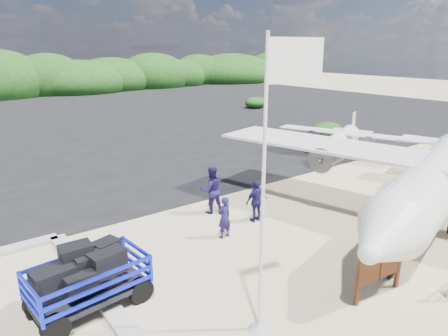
# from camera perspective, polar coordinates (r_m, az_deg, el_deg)

# --- Properties ---
(ground) EXTENTS (160.00, 160.00, 0.00)m
(ground) POSITION_cam_1_polar(r_m,az_deg,el_deg) (13.15, 3.15, -12.77)
(ground) COLOR beige
(asphalt_apron) EXTENTS (90.00, 50.00, 0.04)m
(asphalt_apron) POSITION_cam_1_polar(r_m,az_deg,el_deg) (39.98, -25.54, 5.85)
(asphalt_apron) COLOR #B2B2B2
(asphalt_apron) RESTS_ON ground
(baggage_cart) EXTENTS (3.29, 2.10, 1.56)m
(baggage_cart) POSITION_cam_1_polar(r_m,az_deg,el_deg) (11.52, -18.39, -18.44)
(baggage_cart) COLOR #0E1DDB
(baggage_cart) RESTS_ON ground
(flagpole) EXTENTS (1.44, 0.82, 6.80)m
(flagpole) POSITION_cam_1_polar(r_m,az_deg,el_deg) (10.38, 5.01, -21.93)
(flagpole) COLOR white
(flagpole) RESTS_ON ground
(signboard) EXTENTS (1.84, 0.35, 1.51)m
(signboard) POSITION_cam_1_polar(r_m,az_deg,el_deg) (12.16, 20.92, -16.66)
(signboard) COLOR brown
(signboard) RESTS_ON ground
(crew_a) EXTENTS (0.58, 0.40, 1.53)m
(crew_a) POSITION_cam_1_polar(r_m,az_deg,el_deg) (14.12, 0.04, -7.09)
(crew_a) COLOR #1C144E
(crew_a) RESTS_ON ground
(crew_b) EXTENTS (1.10, 0.95, 1.95)m
(crew_b) POSITION_cam_1_polar(r_m,az_deg,el_deg) (16.15, -1.82, -3.14)
(crew_b) COLOR #1C144E
(crew_b) RESTS_ON ground
(crew_c) EXTENTS (1.00, 0.47, 1.67)m
(crew_c) POSITION_cam_1_polar(r_m,az_deg,el_deg) (15.43, 4.68, -4.73)
(crew_c) COLOR #1C144E
(crew_c) RESTS_ON ground
(aircraft_large) EXTENTS (21.39, 21.39, 5.23)m
(aircraft_large) POSITION_cam_1_polar(r_m,az_deg,el_deg) (39.24, -6.73, 7.20)
(aircraft_large) COLOR #B2B2B2
(aircraft_large) RESTS_ON ground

